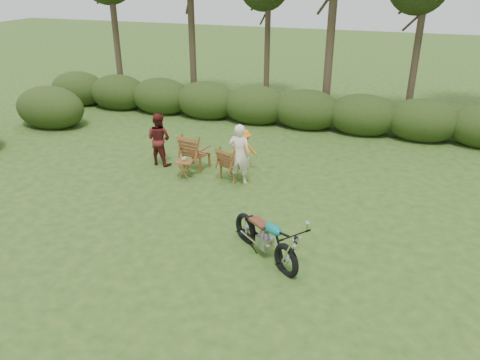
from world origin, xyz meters
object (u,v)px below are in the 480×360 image
(motorcycle, at_px, (264,255))
(child, at_px, (244,169))
(side_table, at_px, (185,169))
(lawn_chair_left, at_px, (197,168))
(cup, at_px, (184,159))
(adult_a, at_px, (239,183))
(adult_b, at_px, (161,164))
(lawn_chair_right, at_px, (233,179))

(motorcycle, bearing_deg, child, 152.48)
(motorcycle, distance_m, side_table, 4.46)
(motorcycle, relative_size, lawn_chair_left, 1.86)
(lawn_chair_left, distance_m, cup, 0.87)
(motorcycle, height_order, adult_a, adult_a)
(lawn_chair_left, height_order, side_table, lawn_chair_left)
(side_table, bearing_deg, adult_b, 149.53)
(cup, height_order, child, child)
(cup, relative_size, child, 0.11)
(motorcycle, height_order, child, child)
(motorcycle, bearing_deg, adult_b, 177.97)
(adult_a, relative_size, child, 1.40)
(motorcycle, relative_size, child, 1.66)
(cup, distance_m, adult_a, 1.70)
(lawn_chair_left, bearing_deg, lawn_chair_right, 173.36)
(lawn_chair_right, xyz_separation_m, lawn_chair_left, (-1.27, 0.36, 0.00))
(lawn_chair_right, height_order, adult_b, adult_b)
(adult_a, bearing_deg, lawn_chair_left, -23.43)
(lawn_chair_right, xyz_separation_m, cup, (-1.34, -0.32, 0.54))
(child, bearing_deg, adult_a, 95.44)
(side_table, distance_m, adult_b, 1.33)
(lawn_chair_right, relative_size, side_table, 1.94)
(lawn_chair_left, bearing_deg, adult_b, 11.92)
(adult_a, bearing_deg, side_table, 2.22)
(child, bearing_deg, cup, 31.43)
(side_table, relative_size, child, 0.40)
(lawn_chair_left, bearing_deg, side_table, 96.57)
(side_table, xyz_separation_m, child, (1.37, 1.13, -0.24))
(motorcycle, height_order, lawn_chair_right, motorcycle)
(cup, xyz_separation_m, adult_a, (1.61, 0.10, -0.54))
(motorcycle, height_order, lawn_chair_left, motorcycle)
(motorcycle, bearing_deg, lawn_chair_right, 157.94)
(lawn_chair_right, height_order, side_table, side_table)
(adult_a, distance_m, child, 1.01)
(adult_a, bearing_deg, motorcycle, 114.72)
(motorcycle, xyz_separation_m, adult_b, (-4.38, 3.71, 0.00))
(lawn_chair_right, distance_m, adult_a, 0.35)
(motorcycle, relative_size, adult_a, 1.18)
(motorcycle, distance_m, adult_a, 3.60)
(side_table, bearing_deg, lawn_chair_right, 15.37)
(cup, bearing_deg, motorcycle, -43.33)
(lawn_chair_left, xyz_separation_m, adult_a, (1.54, -0.58, 0.00))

